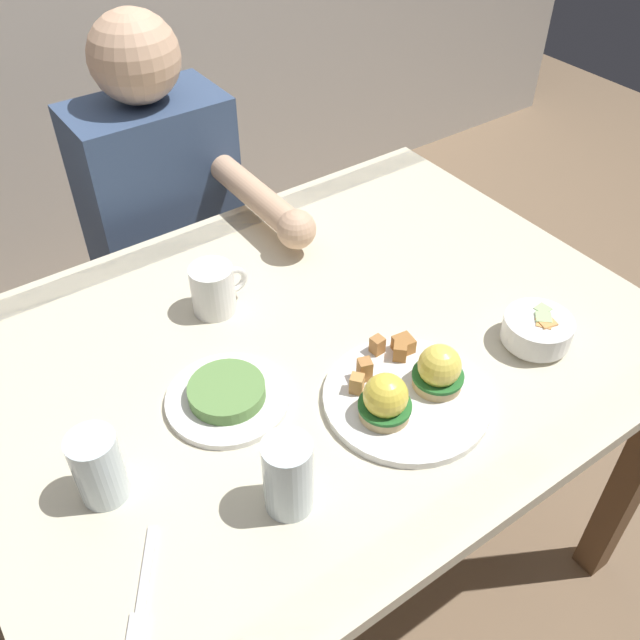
# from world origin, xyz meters

# --- Properties ---
(ground_plane) EXTENTS (6.00, 6.00, 0.00)m
(ground_plane) POSITION_xyz_m (0.00, 0.00, 0.00)
(ground_plane) COLOR #7F664C
(dining_table) EXTENTS (1.20, 0.90, 0.74)m
(dining_table) POSITION_xyz_m (0.00, 0.00, 0.63)
(dining_table) COLOR beige
(dining_table) RESTS_ON ground_plane
(eggs_benedict_plate) EXTENTS (0.27, 0.27, 0.09)m
(eggs_benedict_plate) POSITION_xyz_m (0.04, -0.21, 0.77)
(eggs_benedict_plate) COLOR white
(eggs_benedict_plate) RESTS_ON dining_table
(fruit_bowl) EXTENTS (0.12, 0.12, 0.06)m
(fruit_bowl) POSITION_xyz_m (0.32, -0.23, 0.77)
(fruit_bowl) COLOR white
(fruit_bowl) RESTS_ON dining_table
(coffee_mug) EXTENTS (0.11, 0.08, 0.09)m
(coffee_mug) POSITION_xyz_m (-0.10, 0.17, 0.79)
(coffee_mug) COLOR white
(coffee_mug) RESTS_ON dining_table
(fork) EXTENTS (0.10, 0.14, 0.00)m
(fork) POSITION_xyz_m (-0.44, -0.26, 0.74)
(fork) COLOR silver
(fork) RESTS_ON dining_table
(water_glass_near) EXTENTS (0.07, 0.07, 0.13)m
(water_glass_near) POSITION_xyz_m (-0.21, -0.25, 0.80)
(water_glass_near) COLOR silver
(water_glass_near) RESTS_ON dining_table
(water_glass_far) EXTENTS (0.07, 0.07, 0.12)m
(water_glass_far) POSITION_xyz_m (-0.42, -0.09, 0.79)
(water_glass_far) COLOR silver
(water_glass_far) RESTS_ON dining_table
(side_plate) EXTENTS (0.20, 0.20, 0.04)m
(side_plate) POSITION_xyz_m (-0.19, -0.04, 0.75)
(side_plate) COLOR white
(side_plate) RESTS_ON dining_table
(diner_person) EXTENTS (0.34, 0.54, 1.14)m
(diner_person) POSITION_xyz_m (0.01, 0.60, 0.65)
(diner_person) COLOR #33333D
(diner_person) RESTS_ON ground_plane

